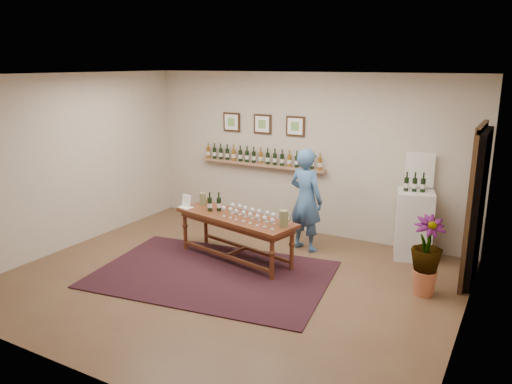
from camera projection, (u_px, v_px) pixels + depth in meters
The scene contains 14 objects.
ground at pixel (228, 281), 6.95m from camera, with size 6.00×6.00×0.00m, color brown.
room_shell at pixel (418, 192), 7.25m from camera, with size 6.00×6.00×6.00m.
rug at pixel (212, 274), 7.15m from camera, with size 3.28×2.18×0.02m, color #4D170D.
tasting_table at pixel (235, 222), 7.56m from camera, with size 2.08×1.03×0.71m.
table_glasses at pixel (251, 215), 7.28m from camera, with size 1.24×0.29×0.17m, color silver, non-canonical shape.
table_bottles at pixel (214, 202), 7.75m from camera, with size 0.28×0.16×0.29m, color black, non-canonical shape.
pitcher_left at pixel (203, 199), 8.09m from camera, with size 0.13×0.13×0.20m, color #686A42, non-canonical shape.
pitcher_right at pixel (284, 219), 7.01m from camera, with size 0.15×0.15×0.24m, color #686A42, non-canonical shape.
menu_card at pixel (186, 201), 7.97m from camera, with size 0.22×0.16×0.20m, color white.
display_pedestal at pixel (414, 225), 7.67m from camera, with size 0.53×0.53×1.06m, color silver.
pedestal_bottles at pixel (415, 181), 7.49m from camera, with size 0.33×0.09×0.33m, color black, non-canonical shape.
info_sign at pixel (420, 170), 7.63m from camera, with size 0.43×0.02×0.59m, color white.
potted_plant at pixel (426, 256), 6.42m from camera, with size 0.66×0.66×0.92m.
person at pixel (306, 200), 7.94m from camera, with size 0.61×0.40×1.66m, color #3D6591.
Camera 1 is at (3.47, -5.41, 2.95)m, focal length 35.00 mm.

